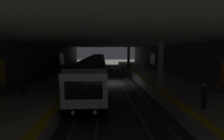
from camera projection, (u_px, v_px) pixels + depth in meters
name	position (u px, v px, depth m)	size (l,w,h in m)	color
ground_plane	(110.00, 83.00, 24.03)	(120.00, 120.00, 0.00)	#42423F
track_left	(126.00, 83.00, 24.14)	(60.00, 1.53, 0.16)	gray
track_right	(95.00, 83.00, 23.90)	(60.00, 1.53, 0.16)	gray
platform_left	(155.00, 79.00, 24.33)	(60.00, 5.30, 1.06)	beige
platform_right	(64.00, 80.00, 23.61)	(60.00, 5.30, 1.06)	beige
wall_left	(175.00, 64.00, 24.22)	(60.00, 0.56, 5.60)	#56565B
wall_right	(43.00, 64.00, 23.19)	(60.00, 0.56, 5.60)	#56565B
ceiling_slab	(110.00, 43.00, 23.35)	(60.00, 19.40, 0.40)	beige
pillar_near	(160.00, 65.00, 15.69)	(0.56, 0.56, 4.55)	gray
pillar_far	(129.00, 57.00, 35.14)	(0.56, 0.56, 4.55)	gray
metro_train	(97.00, 65.00, 29.70)	(40.15, 2.83, 3.49)	#B7BCC6
bench_left_mid	(215.00, 87.00, 14.27)	(1.70, 0.47, 0.86)	#262628
bench_left_far	(150.00, 66.00, 34.23)	(1.70, 0.47, 0.86)	#262628
bench_right_mid	(60.00, 69.00, 28.77)	(1.70, 0.47, 0.86)	#262628
person_waiting_near	(204.00, 95.00, 10.39)	(0.60, 0.23, 1.67)	black
person_walking_mid	(59.00, 74.00, 19.26)	(0.60, 0.23, 1.68)	#474747
person_standing_far	(72.00, 63.00, 35.96)	(0.60, 0.23, 1.70)	#262626
person_boarding	(23.00, 84.00, 14.05)	(0.60, 0.22, 1.56)	black
suitcase_rolling	(73.00, 70.00, 28.59)	(0.42, 0.20, 0.96)	navy
backpack_on_floor	(64.00, 78.00, 20.82)	(0.30, 0.20, 0.40)	black
trash_bin	(43.00, 79.00, 18.78)	(0.44, 0.44, 0.85)	#595B5E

